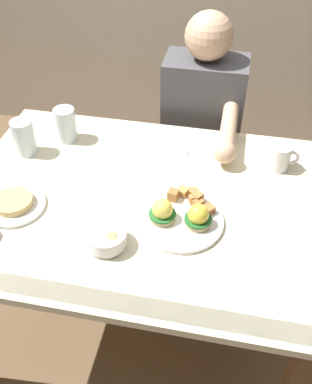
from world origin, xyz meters
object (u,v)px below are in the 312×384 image
water_glass_near (25,139)px  diner_person (202,127)px  side_plate (14,204)px  eggs_benedict_plate (181,216)px  dining_table (139,221)px  water_glass_far (66,126)px  fruit_bowl (106,238)px  fork (173,148)px  coffee_mug (280,156)px

water_glass_near → diner_person: size_ratio=0.12×
water_glass_near → side_plate: (0.08, -0.29, -0.04)m
eggs_benedict_plate → diner_person: diner_person is taller
dining_table → water_glass_far: bearing=140.8°
eggs_benedict_plate → water_glass_near: bearing=158.5°
water_glass_near → fruit_bowl: bearing=-42.4°
eggs_benedict_plate → fruit_bowl: size_ratio=2.25×
dining_table → fork: size_ratio=7.92×
dining_table → water_glass_near: (-0.46, 0.17, 0.16)m
eggs_benedict_plate → water_glass_far: water_glass_far is taller
fruit_bowl → water_glass_near: bearing=137.6°
dining_table → diner_person: (0.15, 0.60, 0.02)m
water_glass_near → diner_person: diner_person is taller
fork → water_glass_near: water_glass_near is taller
side_plate → dining_table: bearing=17.2°
fruit_bowl → water_glass_far: (-0.30, 0.50, 0.03)m
diner_person → side_plate: bearing=-126.3°
dining_table → coffee_mug: size_ratio=10.77×
eggs_benedict_plate → side_plate: 0.54m
coffee_mug → water_glass_far: bearing=178.4°
water_glass_near → coffee_mug: bearing=5.7°
water_glass_far → side_plate: water_glass_far is taller
dining_table → fruit_bowl: fruit_bowl is taller
dining_table → water_glass_near: water_glass_near is taller
eggs_benedict_plate → fruit_bowl: eggs_benedict_plate is taller
dining_table → eggs_benedict_plate: bearing=-25.9°
fruit_bowl → water_glass_near: (-0.42, 0.38, 0.03)m
coffee_mug → water_glass_near: 0.92m
water_glass_near → diner_person: (0.61, 0.43, -0.15)m
coffee_mug → water_glass_far: (-0.80, 0.02, 0.01)m
water_glass_near → water_glass_far: (0.12, 0.11, 0.00)m
fork → diner_person: size_ratio=0.13×
dining_table → fork: 0.32m
coffee_mug → side_plate: coffee_mug is taller
dining_table → diner_person: 0.62m
fork → side_plate: 0.61m
dining_table → fork: fork is taller
eggs_benedict_plate → fork: 0.38m
eggs_benedict_plate → fork: eggs_benedict_plate is taller
water_glass_far → diner_person: diner_person is taller
diner_person → dining_table: bearing=-103.8°
dining_table → fruit_bowl: size_ratio=10.00×
dining_table → side_plate: size_ratio=6.00×
dining_table → side_plate: (-0.38, -0.12, 0.12)m
fork → side_plate: size_ratio=0.76×
fruit_bowl → dining_table: bearing=78.6°
fork → water_glass_near: (-0.53, -0.13, 0.06)m
eggs_benedict_plate → side_plate: size_ratio=1.35×
eggs_benedict_plate → water_glass_near: 0.67m
fruit_bowl → water_glass_far: 0.58m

